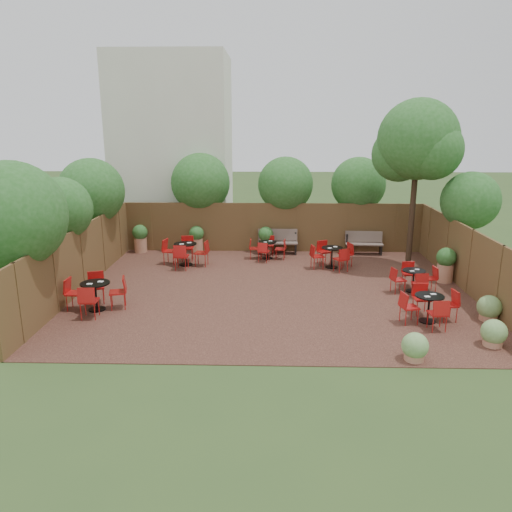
{
  "coord_description": "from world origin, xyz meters",
  "views": [
    {
      "loc": [
        -0.13,
        -14.75,
        5.08
      ],
      "look_at": [
        -0.56,
        0.5,
        1.0
      ],
      "focal_mm": 34.8,
      "sensor_mm": 36.0,
      "label": 1
    }
  ],
  "objects": [
    {
      "name": "courtyard_paving",
      "position": [
        0.0,
        0.0,
        0.01
      ],
      "size": [
        12.0,
        10.0,
        0.02
      ],
      "primitive_type": "cube",
      "color": "#331B14",
      "rests_on": "ground"
    },
    {
      "name": "ground",
      "position": [
        0.0,
        0.0,
        0.0
      ],
      "size": [
        80.0,
        80.0,
        0.0
      ],
      "primitive_type": "plane",
      "color": "#354F23",
      "rests_on": "ground"
    },
    {
      "name": "planters",
      "position": [
        -0.57,
        3.66,
        0.62
      ],
      "size": [
        11.65,
        4.26,
        1.15
      ],
      "color": "#B37859",
      "rests_on": "courtyard_paving"
    },
    {
      "name": "courtyard_tree",
      "position": [
        4.91,
        2.78,
        4.37
      ],
      "size": [
        2.88,
        2.79,
        5.93
      ],
      "rotation": [
        0.0,
        0.0,
        -0.32
      ],
      "color": "black",
      "rests_on": "courtyard_paving"
    },
    {
      "name": "bistro_tables",
      "position": [
        -0.16,
        0.77,
        0.46
      ],
      "size": [
        10.85,
        7.68,
        0.94
      ],
      "color": "black",
      "rests_on": "courtyard_paving"
    },
    {
      "name": "park_bench_left",
      "position": [
        0.19,
        4.63,
        0.52
      ],
      "size": [
        1.58,
        0.52,
        0.98
      ],
      "rotation": [
        0.0,
        0.0,
        -0.01
      ],
      "color": "brown",
      "rests_on": "courtyard_paving"
    },
    {
      "name": "low_shrubs",
      "position": [
        4.72,
        -3.5,
        0.33
      ],
      "size": [
        3.23,
        3.0,
        0.68
      ],
      "color": "#B37859",
      "rests_on": "courtyard_paving"
    },
    {
      "name": "fence_right",
      "position": [
        6.0,
        0.0,
        1.0
      ],
      "size": [
        0.08,
        10.0,
        2.0
      ],
      "primitive_type": "cube",
      "color": "#51371E",
      "rests_on": "ground"
    },
    {
      "name": "park_bench_right",
      "position": [
        3.64,
        4.62,
        0.49
      ],
      "size": [
        1.49,
        0.56,
        0.91
      ],
      "rotation": [
        0.0,
        0.0,
        -0.06
      ],
      "color": "brown",
      "rests_on": "courtyard_paving"
    },
    {
      "name": "overhang_foliage",
      "position": [
        -2.65,
        2.46,
        2.71
      ],
      "size": [
        15.66,
        10.8,
        2.77
      ],
      "color": "#245C1E",
      "rests_on": "ground"
    },
    {
      "name": "fence_left",
      "position": [
        -6.0,
        0.0,
        1.0
      ],
      "size": [
        0.08,
        10.0,
        2.0
      ],
      "primitive_type": "cube",
      "color": "#51371E",
      "rests_on": "ground"
    },
    {
      "name": "fence_back",
      "position": [
        0.0,
        5.0,
        1.0
      ],
      "size": [
        12.0,
        0.08,
        2.0
      ],
      "primitive_type": "cube",
      "color": "#51371E",
      "rests_on": "ground"
    },
    {
      "name": "neighbour_building",
      "position": [
        -4.5,
        8.0,
        4.0
      ],
      "size": [
        5.0,
        4.0,
        8.0
      ],
      "primitive_type": "cube",
      "color": "silver",
      "rests_on": "ground"
    }
  ]
}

